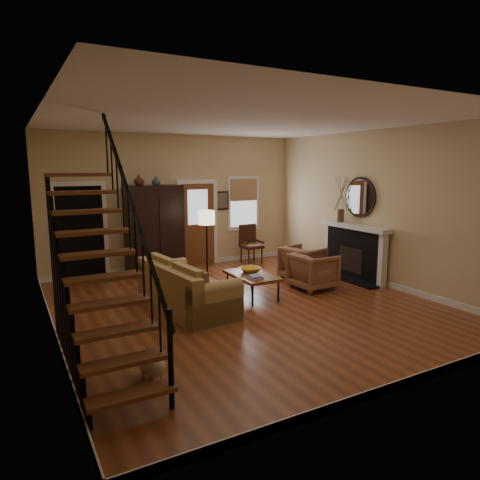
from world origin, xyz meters
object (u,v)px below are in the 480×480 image
armchair_left (313,271)px  armchair_right (303,263)px  floor_lamp (207,246)px  side_chair (252,244)px  armoire (154,230)px  coffee_table (252,285)px  sofa (187,287)px

armchair_left → armchair_right: bearing=-23.1°
floor_lamp → side_chair: size_ratio=1.55×
armoire → coffee_table: (1.06, -2.76, -0.82)m
sofa → floor_lamp: size_ratio=1.39×
armchair_right → floor_lamp: floor_lamp is taller
coffee_table → side_chair: (1.49, 2.56, 0.28)m
sofa → side_chair: side_chair is taller
sofa → armchair_left: size_ratio=2.64×
sofa → armchair_right: bearing=6.4°
armchair_left → side_chair: (0.08, 2.68, 0.13)m
floor_lamp → side_chair: 2.10m
armoire → sofa: (-0.33, -2.83, -0.64)m
armchair_left → side_chair: size_ratio=0.82×
sofa → floor_lamp: floor_lamp is taller
armchair_right → armoire: bearing=38.2°
sofa → armchair_right: sofa is taller
armchair_right → floor_lamp: (-1.97, 0.87, 0.41)m
sofa → armchair_right: size_ratio=2.63×
armoire → floor_lamp: (0.77, -1.29, -0.26)m
coffee_table → armchair_right: bearing=19.6°
armchair_right → floor_lamp: size_ratio=0.53×
armoire → armchair_left: size_ratio=2.52×
sofa → side_chair: bearing=36.5°
sofa → coffee_table: 1.40m
sofa → side_chair: 3.90m
armchair_left → armchair_right: (0.28, 0.72, 0.00)m
armchair_right → armchair_left: bearing=145.4°
floor_lamp → sofa: bearing=-125.6°
sofa → armoire: bearing=77.5°
sofa → armchair_left: bearing=-6.9°
side_chair → coffee_table: bearing=-120.2°
floor_lamp → armchair_left: bearing=-43.1°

